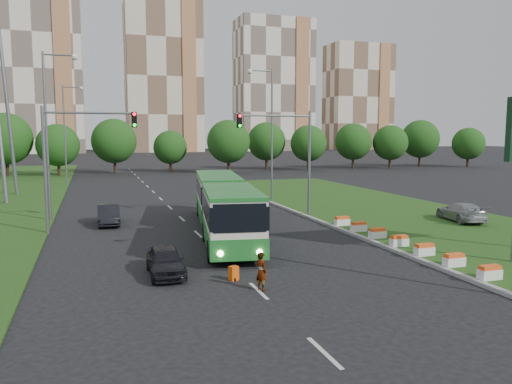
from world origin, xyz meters
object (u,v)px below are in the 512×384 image
object	(u,v)px
traffic_mast_median	(289,146)
car_left_far	(109,215)
traffic_mast_left	(72,149)
car_median	(461,212)
pedestrian	(261,271)
car_left_near	(165,261)
articulated_bus	(221,205)
shopping_trolley	(234,273)

from	to	relation	value
traffic_mast_median	car_left_far	world-z (taller)	traffic_mast_median
traffic_mast_left	car_median	world-z (taller)	traffic_mast_left
traffic_mast_left	pedestrian	size ratio (longest dim) A/B	5.08
car_left_far	car_left_near	bearing A→B (deg)	-81.24
traffic_mast_median	traffic_mast_left	bearing A→B (deg)	-176.23
traffic_mast_median	traffic_mast_left	world-z (taller)	same
car_left_near	traffic_mast_left	bearing A→B (deg)	110.76
traffic_mast_median	car_left_near	bearing A→B (deg)	-131.32
traffic_mast_median	pedestrian	distance (m)	18.25
traffic_mast_left	car_left_near	bearing A→B (deg)	-70.25
pedestrian	articulated_bus	bearing A→B (deg)	-30.14
traffic_mast_left	articulated_bus	bearing A→B (deg)	-18.68
car_median	traffic_mast_left	bearing A→B (deg)	-0.12
articulated_bus	car_left_near	xyz separation A→B (m)	(-4.73, -8.53, -1.15)
traffic_mast_median	car_left_far	xyz separation A→B (m)	(-13.02, 1.27, -4.66)
traffic_mast_left	articulated_bus	xyz separation A→B (m)	(8.87, -3.00, -3.55)
car_left_near	shopping_trolley	size ratio (longest dim) A/B	6.13
pedestrian	car_median	bearing A→B (deg)	-85.07
traffic_mast_left	pedestrian	bearing A→B (deg)	-63.30
shopping_trolley	car_median	bearing A→B (deg)	3.53
articulated_bus	pedestrian	size ratio (longest dim) A/B	11.33
articulated_bus	car_left_near	world-z (taller)	articulated_bus
traffic_mast_median	pedestrian	size ratio (longest dim) A/B	5.08
traffic_mast_median	traffic_mast_left	size ratio (longest dim) A/B	1.00
pedestrian	shopping_trolley	distance (m)	1.88
traffic_mast_left	articulated_bus	world-z (taller)	traffic_mast_left
traffic_mast_median	car_median	bearing A→B (deg)	-29.01
car_left_far	shopping_trolley	world-z (taller)	car_left_far
articulated_bus	car_left_near	distance (m)	9.82
car_left_near	pedestrian	distance (m)	4.79
articulated_bus	shopping_trolley	bearing A→B (deg)	-91.77
traffic_mast_left	shopping_trolley	world-z (taller)	traffic_mast_left
car_left_far	car_median	world-z (taller)	car_median
traffic_mast_median	car_left_far	size ratio (longest dim) A/B	1.92
articulated_bus	car_left_near	bearing A→B (deg)	-109.50
traffic_mast_median	pedestrian	bearing A→B (deg)	-115.63
traffic_mast_median	car_left_near	size ratio (longest dim) A/B	2.11
traffic_mast_median	car_left_near	xyz separation A→B (m)	(-11.02, -12.53, -4.70)
car_left_near	pedestrian	xyz separation A→B (m)	(3.37, -3.40, 0.14)
articulated_bus	car_left_far	bearing A→B (deg)	151.46
car_left_near	car_median	bearing A→B (deg)	17.90
traffic_mast_left	car_left_near	world-z (taller)	traffic_mast_left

